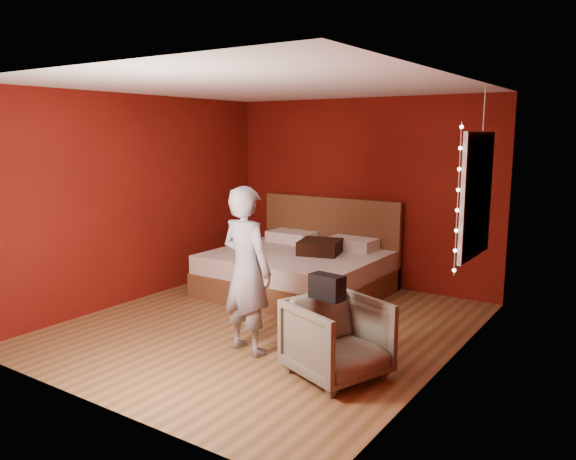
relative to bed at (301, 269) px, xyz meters
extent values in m
plane|color=brown|center=(0.44, -1.37, -0.31)|extent=(4.50, 4.50, 0.00)
cube|color=#62110A|center=(0.44, 0.89, 0.99)|extent=(4.00, 0.02, 2.60)
cube|color=#62110A|center=(0.44, -3.63, 0.99)|extent=(4.00, 0.02, 2.60)
cube|color=#62110A|center=(-1.57, -1.37, 0.99)|extent=(0.02, 4.50, 2.60)
cube|color=#62110A|center=(2.45, -1.37, 0.99)|extent=(0.02, 4.50, 2.60)
cube|color=white|center=(0.44, -1.37, 2.30)|extent=(4.00, 4.50, 0.02)
cube|color=white|center=(2.41, -0.47, 1.19)|extent=(0.04, 0.97, 1.27)
cube|color=black|center=(2.39, -0.47, 1.19)|extent=(0.02, 0.85, 1.15)
cube|color=white|center=(2.39, -0.47, 1.19)|extent=(0.03, 0.05, 1.15)
cube|color=white|center=(2.39, -0.47, 1.19)|extent=(0.03, 0.85, 0.05)
cylinder|color=silver|center=(2.38, -0.99, 1.19)|extent=(0.01, 0.01, 1.45)
sphere|color=#FFF2CC|center=(2.38, -0.99, 0.51)|extent=(0.04, 0.04, 0.04)
sphere|color=#FFF2CC|center=(2.38, -0.99, 0.70)|extent=(0.04, 0.04, 0.04)
sphere|color=#FFF2CC|center=(2.38, -0.99, 0.90)|extent=(0.04, 0.04, 0.04)
sphere|color=#FFF2CC|center=(2.38, -0.99, 1.09)|extent=(0.04, 0.04, 0.04)
sphere|color=#FFF2CC|center=(2.38, -0.99, 1.28)|extent=(0.04, 0.04, 0.04)
sphere|color=#FFF2CC|center=(2.38, -0.99, 1.48)|extent=(0.04, 0.04, 0.04)
sphere|color=#FFF2CC|center=(2.38, -0.99, 1.67)|extent=(0.04, 0.04, 0.04)
sphere|color=#FFF2CC|center=(2.38, -0.99, 1.86)|extent=(0.04, 0.04, 0.04)
cube|color=brown|center=(0.00, -0.10, -0.16)|extent=(2.19, 1.87, 0.31)
cube|color=white|center=(0.00, -0.10, 0.11)|extent=(2.15, 1.83, 0.24)
cube|color=brown|center=(0.00, 0.79, 0.29)|extent=(2.19, 0.09, 1.21)
cube|color=silver|center=(-0.49, 0.52, 0.31)|extent=(0.66, 0.42, 0.15)
cube|color=silver|center=(0.49, 0.52, 0.31)|extent=(0.66, 0.42, 0.15)
imported|color=gray|center=(0.72, -2.08, 0.50)|extent=(0.65, 0.48, 1.63)
imported|color=#6B6754|center=(1.73, -2.10, 0.04)|extent=(0.99, 0.97, 0.70)
cube|color=black|center=(1.64, -2.13, 0.49)|extent=(0.32, 0.19, 0.22)
cube|color=#311C10|center=(0.28, 0.04, 0.33)|extent=(0.63, 0.63, 0.18)
cylinder|color=silver|center=(2.32, -0.04, 2.05)|extent=(0.01, 0.01, 0.48)
imported|color=#17531B|center=(2.32, -0.04, 1.63)|extent=(0.39, 0.36, 0.35)
camera|label=1|loc=(3.97, -6.21, 1.80)|focal=35.00mm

